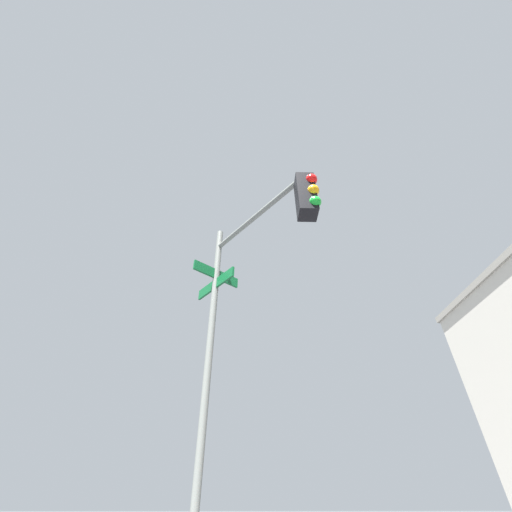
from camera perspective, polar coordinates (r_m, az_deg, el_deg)
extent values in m
cylinder|color=slate|center=(5.38, -8.53, -18.49)|extent=(0.12, 0.12, 5.57)
cylinder|color=slate|center=(5.85, -0.02, 7.08)|extent=(1.86, 1.53, 0.09)
cube|color=black|center=(4.97, 8.86, 10.48)|extent=(0.28, 0.28, 0.80)
sphere|color=red|center=(5.10, 9.86, 13.28)|extent=(0.18, 0.18, 0.18)
sphere|color=orange|center=(4.91, 10.18, 11.43)|extent=(0.18, 0.18, 0.18)
sphere|color=green|center=(4.73, 10.51, 9.44)|extent=(0.18, 0.18, 0.18)
cube|color=#0F5128|center=(6.03, -7.24, -4.98)|extent=(0.88, 0.72, 0.20)
cube|color=#0F5128|center=(6.15, -7.08, -3.25)|extent=(0.66, 0.80, 0.20)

